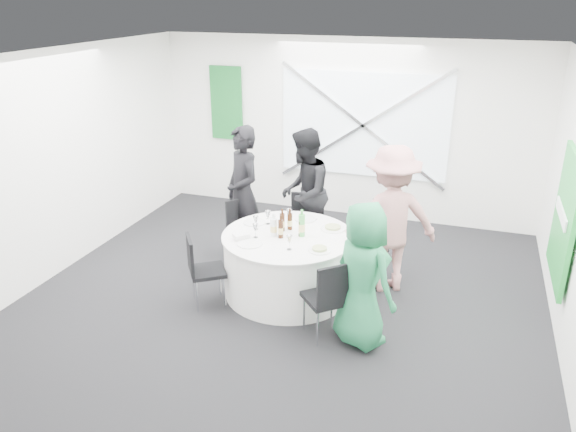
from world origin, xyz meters
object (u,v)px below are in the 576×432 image
(chair_back_left, at_px, (243,226))
(person_man_back, at_px, (304,193))
(chair_back, at_px, (303,220))
(person_man_back_left, at_px, (243,193))
(chair_front_left, at_px, (201,266))
(green_water_bottle, at_px, (302,226))
(clear_water_bottle, at_px, (274,227))
(chair_back_right, at_px, (371,236))
(person_woman_pink, at_px, (390,219))
(chair_front_right, at_px, (329,294))
(person_woman_green, at_px, (363,275))
(banquet_table, at_px, (288,264))

(chair_back_left, distance_m, person_man_back, 0.95)
(chair_back, distance_m, person_man_back_left, 0.91)
(chair_back_left, distance_m, chair_front_left, 1.23)
(green_water_bottle, height_order, clear_water_bottle, green_water_bottle)
(chair_back_right, height_order, person_man_back, person_man_back)
(clear_water_bottle, bearing_deg, person_man_back_left, 130.62)
(person_woman_pink, bearing_deg, chair_front_left, 4.42)
(chair_front_right, height_order, person_woman_green, person_woman_green)
(person_woman_green, xyz_separation_m, clear_water_bottle, (-1.20, 0.67, 0.09))
(person_man_back_left, height_order, person_woman_green, person_man_back_left)
(chair_back_left, xyz_separation_m, green_water_bottle, (1.02, -0.62, 0.39))
(chair_front_right, height_order, person_man_back, person_man_back)
(chair_front_left, relative_size, clear_water_bottle, 3.14)
(person_woman_pink, relative_size, person_woman_green, 1.17)
(chair_back_right, relative_size, person_man_back, 0.58)
(person_man_back_left, bearing_deg, chair_back_left, -30.57)
(person_man_back, bearing_deg, clear_water_bottle, -7.56)
(chair_back_left, height_order, clear_water_bottle, clear_water_bottle)
(chair_back_left, xyz_separation_m, chair_front_left, (0.00, -1.23, 0.01))
(person_woman_pink, bearing_deg, chair_back_left, -28.61)
(chair_front_right, xyz_separation_m, person_man_back_left, (-1.63, 1.62, 0.38))
(chair_front_right, bearing_deg, chair_front_left, -49.33)
(banquet_table, bearing_deg, person_woman_green, -35.28)
(person_man_back, height_order, green_water_bottle, person_man_back)
(chair_front_left, bearing_deg, person_woman_pink, -95.20)
(person_man_back_left, xyz_separation_m, person_man_back, (0.75, 0.34, -0.03))
(chair_back_left, height_order, chair_front_right, chair_front_right)
(chair_back_right, height_order, clear_water_bottle, clear_water_bottle)
(chair_back, relative_size, person_woman_pink, 0.47)
(chair_back, height_order, person_woman_green, person_woman_green)
(person_man_back_left, distance_m, green_water_bottle, 1.34)
(green_water_bottle, bearing_deg, person_woman_pink, 27.62)
(chair_front_right, bearing_deg, banquet_table, -90.00)
(person_woman_pink, bearing_deg, green_water_bottle, 2.52)
(chair_front_left, distance_m, person_woman_pink, 2.29)
(clear_water_bottle, bearing_deg, chair_back, 90.20)
(chair_back_right, relative_size, person_woman_green, 0.65)
(chair_front_right, distance_m, clear_water_bottle, 1.19)
(chair_front_right, height_order, person_woman_pink, person_woman_pink)
(person_man_back, bearing_deg, person_man_back_left, -73.40)
(banquet_table, distance_m, chair_back_right, 1.10)
(chair_back_left, bearing_deg, chair_back, -18.77)
(chair_back_left, distance_m, person_woman_green, 2.36)
(person_man_back, distance_m, clear_water_bottle, 1.23)
(chair_back_left, bearing_deg, banquet_table, -90.00)
(chair_back, bearing_deg, clear_water_bottle, -97.82)
(banquet_table, height_order, chair_front_left, chair_front_left)
(banquet_table, height_order, clear_water_bottle, clear_water_bottle)
(chair_front_left, height_order, person_man_back, person_man_back)
(banquet_table, distance_m, clear_water_bottle, 0.51)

